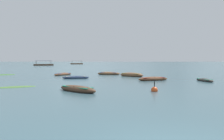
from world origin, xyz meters
TOP-DOWN VIEW (x-y plane):
  - ground_plane at (0.00, 1500.00)m, footprint 6000.00×6000.00m
  - mountain_1 at (-441.51, 2253.48)m, footprint 1502.72×1502.72m
  - mountain_2 at (756.59, 2142.14)m, footprint 950.99×950.99m
  - rowboat_0 at (-7.43, 29.48)m, footprint 2.70×3.67m
  - rowboat_2 at (-0.53, 30.51)m, footprint 3.80×2.26m
  - rowboat_4 at (2.44, 26.20)m, footprint 3.54×3.74m
  - rowboat_5 at (-4.77, 22.74)m, footprint 3.31×1.45m
  - rowboat_6 at (9.10, 18.31)m, footprint 1.09×3.11m
  - rowboat_8 at (-3.36, 10.81)m, footprint 3.24×3.32m
  - rowboat_9 at (3.94, 19.57)m, footprint 3.67×2.02m
  - ferry_0 at (-18.58, 153.86)m, footprint 8.73×4.86m
  - ferry_1 at (-29.19, 105.78)m, footprint 9.40×6.48m
  - mooring_buoy at (1.99, 10.55)m, footprint 0.47×0.47m
  - weed_patch_0 at (-8.62, 13.66)m, footprint 3.36×2.27m
  - weed_patch_1 at (-16.63, 30.86)m, footprint 4.08×3.83m

SIDE VIEW (x-z plane):
  - ground_plane at x=0.00m, z-range 0.00..0.00m
  - weed_patch_0 at x=-8.62m, z-range -0.07..0.07m
  - weed_patch_1 at x=-16.63m, z-range -0.07..0.07m
  - mooring_buoy at x=1.99m, z-range -0.37..0.57m
  - rowboat_6 at x=9.10m, z-range -0.06..0.30m
  - rowboat_5 at x=-4.77m, z-range -0.07..0.34m
  - rowboat_0 at x=-7.43m, z-range -0.09..0.38m
  - rowboat_9 at x=3.94m, z-range -0.10..0.42m
  - rowboat_8 at x=-3.36m, z-range -0.10..0.42m
  - rowboat_2 at x=-0.53m, z-range -0.10..0.46m
  - rowboat_4 at x=2.44m, z-range -0.13..0.55m
  - ferry_1 at x=-29.19m, z-range -0.82..1.71m
  - ferry_0 at x=-18.58m, z-range -0.82..1.71m
  - mountain_1 at x=-441.51m, z-range 0.00..378.57m
  - mountain_2 at x=756.59m, z-range 0.00..385.98m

